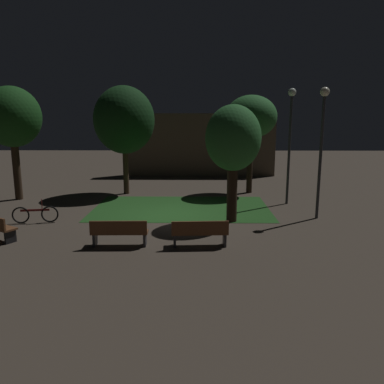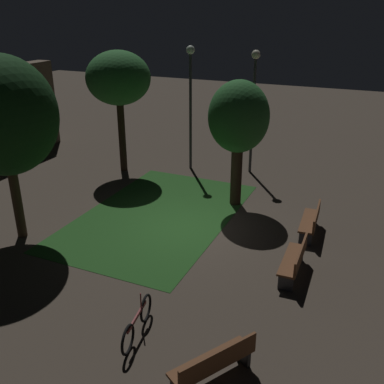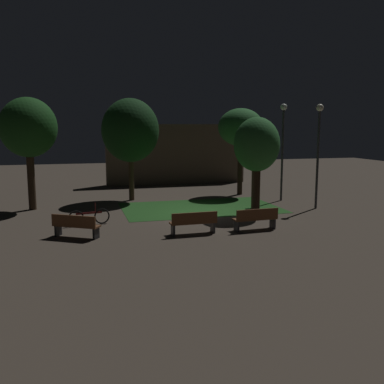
{
  "view_description": "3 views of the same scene",
  "coord_description": "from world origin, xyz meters",
  "px_view_note": "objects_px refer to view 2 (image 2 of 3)",
  "views": [
    {
      "loc": [
        1.18,
        -15.48,
        4.12
      ],
      "look_at": [
        0.98,
        0.35,
        0.93
      ],
      "focal_mm": 35.64,
      "sensor_mm": 36.0,
      "label": 1
    },
    {
      "loc": [
        -11.71,
        -5.48,
        6.75
      ],
      "look_at": [
        0.9,
        0.11,
        0.93
      ],
      "focal_mm": 41.03,
      "sensor_mm": 36.0,
      "label": 2
    },
    {
      "loc": [
        -5.56,
        -19.45,
        4.1
      ],
      "look_at": [
        -0.41,
        -0.43,
        1.1
      ],
      "focal_mm": 40.39,
      "sensor_mm": 36.0,
      "label": 3
    }
  ],
  "objects_px": {
    "bench_lawn_edge": "(312,220)",
    "lamp_post_near_wall": "(254,93)",
    "tree_back_right": "(118,79)",
    "bench_corner": "(295,259)",
    "bicycle": "(137,322)",
    "tree_near_wall": "(3,116)",
    "bench_by_lamp": "(214,363)",
    "lamp_post_path_center": "(190,89)",
    "tree_lawn_side": "(239,119)"
  },
  "relations": [
    {
      "from": "bench_by_lamp",
      "to": "lamp_post_path_center",
      "type": "relative_size",
      "value": 0.34
    },
    {
      "from": "bench_corner",
      "to": "bench_lawn_edge",
      "type": "distance_m",
      "value": 2.57
    },
    {
      "from": "tree_back_right",
      "to": "tree_near_wall",
      "type": "height_order",
      "value": "tree_near_wall"
    },
    {
      "from": "bench_by_lamp",
      "to": "tree_near_wall",
      "type": "distance_m",
      "value": 9.01
    },
    {
      "from": "tree_near_wall",
      "to": "lamp_post_near_wall",
      "type": "relative_size",
      "value": 1.09
    },
    {
      "from": "bench_corner",
      "to": "tree_near_wall",
      "type": "height_order",
      "value": "tree_near_wall"
    },
    {
      "from": "tree_back_right",
      "to": "lamp_post_path_center",
      "type": "height_order",
      "value": "lamp_post_path_center"
    },
    {
      "from": "bench_corner",
      "to": "lamp_post_near_wall",
      "type": "relative_size",
      "value": 0.35
    },
    {
      "from": "bench_corner",
      "to": "bicycle",
      "type": "height_order",
      "value": "bicycle"
    },
    {
      "from": "bench_by_lamp",
      "to": "tree_lawn_side",
      "type": "xyz_separation_m",
      "value": [
        8.21,
        2.35,
        2.72
      ]
    },
    {
      "from": "bench_corner",
      "to": "bench_by_lamp",
      "type": "bearing_deg",
      "value": 171.69
    },
    {
      "from": "tree_near_wall",
      "to": "lamp_post_path_center",
      "type": "xyz_separation_m",
      "value": [
        8.04,
        -2.3,
        -0.33
      ]
    },
    {
      "from": "bench_corner",
      "to": "lamp_post_path_center",
      "type": "relative_size",
      "value": 0.34
    },
    {
      "from": "lamp_post_near_wall",
      "to": "tree_near_wall",
      "type": "bearing_deg",
      "value": 150.46
    },
    {
      "from": "bench_corner",
      "to": "tree_lawn_side",
      "type": "xyz_separation_m",
      "value": [
        3.84,
        2.99,
        2.72
      ]
    },
    {
      "from": "tree_back_right",
      "to": "lamp_post_near_wall",
      "type": "xyz_separation_m",
      "value": [
        2.05,
        -5.24,
        -0.54
      ]
    },
    {
      "from": "bench_corner",
      "to": "tree_back_right",
      "type": "bearing_deg",
      "value": 58.73
    },
    {
      "from": "bench_corner",
      "to": "bicycle",
      "type": "distance_m",
      "value": 4.66
    },
    {
      "from": "lamp_post_path_center",
      "to": "bicycle",
      "type": "bearing_deg",
      "value": -162.01
    },
    {
      "from": "bench_corner",
      "to": "tree_back_right",
      "type": "relative_size",
      "value": 0.35
    },
    {
      "from": "tree_lawn_side",
      "to": "bench_by_lamp",
      "type": "bearing_deg",
      "value": -164.04
    },
    {
      "from": "bicycle",
      "to": "tree_near_wall",
      "type": "bearing_deg",
      "value": 66.29
    },
    {
      "from": "tree_near_wall",
      "to": "bicycle",
      "type": "distance_m",
      "value": 7.18
    },
    {
      "from": "bench_corner",
      "to": "tree_lawn_side",
      "type": "relative_size",
      "value": 0.4
    },
    {
      "from": "lamp_post_near_wall",
      "to": "tree_back_right",
      "type": "bearing_deg",
      "value": 111.38
    },
    {
      "from": "bicycle",
      "to": "tree_back_right",
      "type": "bearing_deg",
      "value": 33.62
    },
    {
      "from": "tree_lawn_side",
      "to": "lamp_post_path_center",
      "type": "distance_m",
      "value": 4.27
    },
    {
      "from": "bench_by_lamp",
      "to": "bench_lawn_edge",
      "type": "bearing_deg",
      "value": -5.26
    },
    {
      "from": "tree_lawn_side",
      "to": "bicycle",
      "type": "relative_size",
      "value": 2.62
    },
    {
      "from": "bench_by_lamp",
      "to": "lamp_post_near_wall",
      "type": "height_order",
      "value": "lamp_post_near_wall"
    },
    {
      "from": "bench_lawn_edge",
      "to": "lamp_post_path_center",
      "type": "distance_m",
      "value": 8.0
    },
    {
      "from": "tree_back_right",
      "to": "tree_lawn_side",
      "type": "xyz_separation_m",
      "value": [
        -1.46,
        -5.75,
        -0.8
      ]
    },
    {
      "from": "bench_by_lamp",
      "to": "tree_near_wall",
      "type": "xyz_separation_m",
      "value": [
        3.07,
        7.77,
        3.39
      ]
    },
    {
      "from": "bench_corner",
      "to": "tree_lawn_side",
      "type": "bearing_deg",
      "value": 37.86
    },
    {
      "from": "lamp_post_near_wall",
      "to": "bench_by_lamp",
      "type": "bearing_deg",
      "value": -166.3
    },
    {
      "from": "tree_back_right",
      "to": "bicycle",
      "type": "bearing_deg",
      "value": -146.38
    },
    {
      "from": "tree_lawn_side",
      "to": "lamp_post_near_wall",
      "type": "bearing_deg",
      "value": 8.26
    },
    {
      "from": "bench_lawn_edge",
      "to": "lamp_post_near_wall",
      "type": "height_order",
      "value": "lamp_post_near_wall"
    },
    {
      "from": "tree_back_right",
      "to": "tree_near_wall",
      "type": "bearing_deg",
      "value": -177.09
    },
    {
      "from": "bench_lawn_edge",
      "to": "lamp_post_near_wall",
      "type": "bearing_deg",
      "value": 36.12
    },
    {
      "from": "bench_lawn_edge",
      "to": "bench_corner",
      "type": "bearing_deg",
      "value": -180.0
    },
    {
      "from": "tree_back_right",
      "to": "lamp_post_near_wall",
      "type": "distance_m",
      "value": 5.66
    },
    {
      "from": "tree_near_wall",
      "to": "bicycle",
      "type": "xyz_separation_m",
      "value": [
        -2.52,
        -5.73,
        -3.52
      ]
    },
    {
      "from": "bench_corner",
      "to": "bicycle",
      "type": "xyz_separation_m",
      "value": [
        -3.81,
        2.67,
        -0.14
      ]
    },
    {
      "from": "bench_by_lamp",
      "to": "lamp_post_path_center",
      "type": "distance_m",
      "value": 12.75
    },
    {
      "from": "bench_by_lamp",
      "to": "tree_back_right",
      "type": "height_order",
      "value": "tree_back_right"
    },
    {
      "from": "bench_lawn_edge",
      "to": "lamp_post_near_wall",
      "type": "xyz_separation_m",
      "value": [
        4.79,
        3.5,
        2.98
      ]
    },
    {
      "from": "bench_by_lamp",
      "to": "bicycle",
      "type": "distance_m",
      "value": 2.11
    },
    {
      "from": "bench_corner",
      "to": "tree_near_wall",
      "type": "xyz_separation_m",
      "value": [
        -1.3,
        8.4,
        3.39
      ]
    },
    {
      "from": "bench_lawn_edge",
      "to": "tree_back_right",
      "type": "xyz_separation_m",
      "value": [
        2.74,
        8.74,
        3.52
      ]
    }
  ]
}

